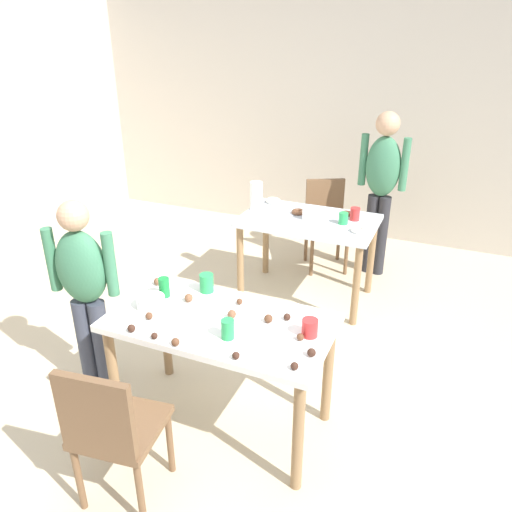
% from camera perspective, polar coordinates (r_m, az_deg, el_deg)
% --- Properties ---
extents(ground_plane, '(6.40, 6.40, 0.00)m').
position_cam_1_polar(ground_plane, '(3.47, -2.43, -15.81)').
color(ground_plane, beige).
extents(wall_back, '(6.40, 0.10, 2.60)m').
position_cam_1_polar(wall_back, '(5.76, 11.59, 14.90)').
color(wall_back, '#BCB2A3').
rests_on(wall_back, ground_plane).
extents(dining_table_near, '(1.27, 0.68, 0.75)m').
position_cam_1_polar(dining_table_near, '(2.92, -4.03, -8.97)').
color(dining_table_near, white).
rests_on(dining_table_near, ground_plane).
extents(dining_table_far, '(1.14, 0.71, 0.75)m').
position_cam_1_polar(dining_table_far, '(4.35, 5.93, 2.90)').
color(dining_table_far, silver).
rests_on(dining_table_far, ground_plane).
extents(chair_near_table, '(0.45, 0.45, 0.87)m').
position_cam_1_polar(chair_near_table, '(2.65, -16.07, -18.20)').
color(chair_near_table, brown).
rests_on(chair_near_table, ground_plane).
extents(chair_far_table, '(0.54, 0.54, 0.87)m').
position_cam_1_polar(chair_far_table, '(5.04, 7.93, 4.22)').
color(chair_far_table, brown).
rests_on(chair_far_table, ground_plane).
extents(person_girl_near, '(0.45, 0.27, 1.35)m').
position_cam_1_polar(person_girl_near, '(3.28, -18.89, -3.22)').
color(person_girl_near, '#383D4C').
rests_on(person_girl_near, ground_plane).
extents(person_adult_far, '(0.45, 0.23, 1.56)m').
position_cam_1_polar(person_adult_far, '(4.82, 14.08, 8.33)').
color(person_adult_far, '#28282D').
rests_on(person_adult_far, ground_plane).
extents(mixing_bowl, '(0.17, 0.17, 0.07)m').
position_cam_1_polar(mixing_bowl, '(3.02, -11.85, -5.12)').
color(mixing_bowl, white).
rests_on(mixing_bowl, dining_table_near).
extents(soda_can, '(0.07, 0.07, 0.12)m').
position_cam_1_polar(soda_can, '(3.10, -10.38, -3.51)').
color(soda_can, '#198438').
rests_on(soda_can, dining_table_near).
extents(fork_near, '(0.17, 0.02, 0.01)m').
position_cam_1_polar(fork_near, '(2.77, -7.51, -8.39)').
color(fork_near, silver).
rests_on(fork_near, dining_table_near).
extents(cup_near_0, '(0.09, 0.09, 0.12)m').
position_cam_1_polar(cup_near_0, '(3.12, -5.63, -3.06)').
color(cup_near_0, green).
rests_on(cup_near_0, dining_table_near).
extents(cup_near_1, '(0.09, 0.09, 0.10)m').
position_cam_1_polar(cup_near_1, '(2.71, 6.14, -8.10)').
color(cup_near_1, red).
rests_on(cup_near_1, dining_table_near).
extents(cup_near_2, '(0.07, 0.07, 0.11)m').
position_cam_1_polar(cup_near_2, '(2.67, -3.23, -8.29)').
color(cup_near_2, green).
rests_on(cup_near_2, dining_table_near).
extents(cake_ball_0, '(0.05, 0.05, 0.05)m').
position_cam_1_polar(cake_ball_0, '(2.86, -2.76, -6.61)').
color(cake_ball_0, brown).
rests_on(cake_ball_0, dining_table_near).
extents(cake_ball_1, '(0.04, 0.04, 0.04)m').
position_cam_1_polar(cake_ball_1, '(2.82, -13.97, -7.98)').
color(cake_ball_1, '#3D2319').
rests_on(cake_ball_1, dining_table_near).
extents(cake_ball_2, '(0.05, 0.05, 0.05)m').
position_cam_1_polar(cake_ball_2, '(3.04, -7.66, -4.73)').
color(cake_ball_2, brown).
rests_on(cake_ball_2, dining_table_near).
extents(cake_ball_3, '(0.04, 0.04, 0.04)m').
position_cam_1_polar(cake_ball_3, '(2.84, 3.55, -6.91)').
color(cake_ball_3, '#3D2319').
rests_on(cake_ball_3, dining_table_near).
extents(cake_ball_4, '(0.04, 0.04, 0.04)m').
position_cam_1_polar(cake_ball_4, '(2.99, -1.89, -5.18)').
color(cake_ball_4, brown).
rests_on(cake_ball_4, dining_table_near).
extents(cake_ball_5, '(0.04, 0.04, 0.04)m').
position_cam_1_polar(cake_ball_5, '(2.68, 5.06, -9.15)').
color(cake_ball_5, brown).
rests_on(cake_ball_5, dining_table_near).
extents(cake_ball_6, '(0.05, 0.05, 0.05)m').
position_cam_1_polar(cake_ball_6, '(3.25, -11.11, -2.85)').
color(cake_ball_6, brown).
rests_on(cake_ball_6, dining_table_near).
extents(cake_ball_7, '(0.04, 0.04, 0.04)m').
position_cam_1_polar(cake_ball_7, '(2.54, -2.30, -11.22)').
color(cake_ball_7, '#3D2319').
rests_on(cake_ball_7, dining_table_near).
extents(cake_ball_8, '(0.04, 0.04, 0.04)m').
position_cam_1_polar(cake_ball_8, '(2.48, 4.39, -12.35)').
color(cake_ball_8, '#3D2319').
rests_on(cake_ball_8, dining_table_near).
extents(cake_ball_9, '(0.04, 0.04, 0.04)m').
position_cam_1_polar(cake_ball_9, '(2.57, 6.32, -10.84)').
color(cake_ball_9, '#3D2319').
rests_on(cake_ball_9, dining_table_near).
extents(cake_ball_10, '(0.04, 0.04, 0.04)m').
position_cam_1_polar(cake_ball_10, '(2.91, -12.04, -6.66)').
color(cake_ball_10, brown).
rests_on(cake_ball_10, dining_table_near).
extents(cake_ball_11, '(0.05, 0.05, 0.05)m').
position_cam_1_polar(cake_ball_11, '(2.81, 1.42, -7.12)').
color(cake_ball_11, brown).
rests_on(cake_ball_11, dining_table_near).
extents(cake_ball_12, '(0.04, 0.04, 0.04)m').
position_cam_1_polar(cake_ball_12, '(2.74, -11.47, -8.87)').
color(cake_ball_12, '#3D2319').
rests_on(cake_ball_12, dining_table_near).
extents(cake_ball_13, '(0.04, 0.04, 0.04)m').
position_cam_1_polar(cake_ball_13, '(2.66, -9.14, -9.61)').
color(cake_ball_13, brown).
rests_on(cake_ball_13, dining_table_near).
extents(pitcher_far, '(0.11, 0.11, 0.25)m').
position_cam_1_polar(pitcher_far, '(4.45, 0.02, 6.83)').
color(pitcher_far, white).
rests_on(pitcher_far, dining_table_far).
extents(cup_far_0, '(0.09, 0.09, 0.11)m').
position_cam_1_polar(cup_far_0, '(4.27, 5.85, 4.82)').
color(cup_far_0, white).
rests_on(cup_far_0, dining_table_far).
extents(cup_far_1, '(0.08, 0.08, 0.10)m').
position_cam_1_polar(cup_far_1, '(4.22, 9.89, 4.24)').
color(cup_far_1, green).
rests_on(cup_far_1, dining_table_far).
extents(cup_far_2, '(0.08, 0.08, 0.11)m').
position_cam_1_polar(cup_far_2, '(4.31, 11.17, 4.70)').
color(cup_far_2, red).
rests_on(cup_far_2, dining_table_far).
extents(donut_far_0, '(0.13, 0.13, 0.04)m').
position_cam_1_polar(donut_far_0, '(4.08, 11.60, 2.95)').
color(donut_far_0, white).
rests_on(donut_far_0, dining_table_far).
extents(donut_far_1, '(0.12, 0.12, 0.04)m').
position_cam_1_polar(donut_far_1, '(4.40, 4.82, 5.02)').
color(donut_far_1, brown).
rests_on(donut_far_1, dining_table_far).
extents(donut_far_2, '(0.13, 0.13, 0.04)m').
position_cam_1_polar(donut_far_2, '(4.67, 1.95, 6.30)').
color(donut_far_2, white).
rests_on(donut_far_2, dining_table_far).
extents(donut_far_3, '(0.10, 0.10, 0.03)m').
position_cam_1_polar(donut_far_3, '(4.42, 10.25, 4.77)').
color(donut_far_3, brown).
rests_on(donut_far_3, dining_table_far).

